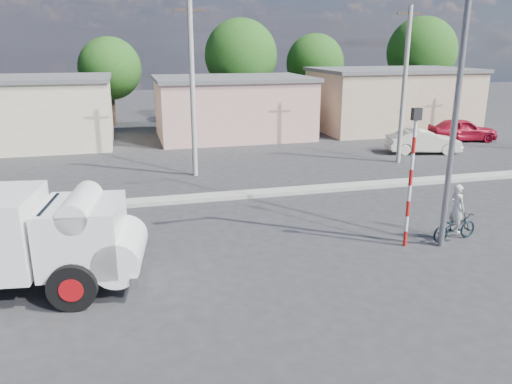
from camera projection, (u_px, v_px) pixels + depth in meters
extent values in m
plane|color=#2A2A2D|center=(329.00, 278.00, 13.68)|extent=(120.00, 120.00, 0.00)
cube|color=#99968E|center=(256.00, 194.00, 21.08)|extent=(40.00, 0.80, 0.16)
cylinder|color=black|center=(73.00, 287.00, 11.90)|extent=(1.21, 0.50, 1.18)
cylinder|color=red|center=(73.00, 287.00, 11.90)|extent=(0.62, 0.46, 0.58)
cylinder|color=black|center=(91.00, 250.00, 14.04)|extent=(1.21, 0.50, 1.18)
cylinder|color=red|center=(91.00, 250.00, 14.04)|extent=(0.62, 0.46, 0.58)
cube|color=black|center=(4.00, 268.00, 12.72)|extent=(5.07, 2.03, 0.19)
cube|color=white|center=(83.00, 234.00, 12.73)|extent=(2.20, 2.43, 1.66)
cylinder|color=white|center=(121.00, 250.00, 12.97)|extent=(1.46, 2.33, 1.18)
cylinder|color=white|center=(80.00, 206.00, 12.51)|extent=(1.03, 2.28, 0.75)
cube|color=silver|center=(139.00, 264.00, 13.14)|extent=(0.45, 2.30, 0.30)
cube|color=black|center=(51.00, 218.00, 12.50)|extent=(0.33, 1.82, 0.75)
imported|color=black|center=(454.00, 227.00, 16.19)|extent=(1.81, 0.88, 0.91)
imported|color=silver|center=(456.00, 217.00, 16.09)|extent=(0.47, 0.63, 1.59)
imported|color=silver|center=(423.00, 141.00, 29.06)|extent=(4.40, 2.38, 1.38)
imported|color=#A61028|center=(462.00, 130.00, 32.70)|extent=(4.61, 2.61, 1.48)
cylinder|color=red|center=(405.00, 238.00, 15.78)|extent=(0.11, 0.11, 0.50)
cylinder|color=white|center=(406.00, 224.00, 15.63)|extent=(0.11, 0.11, 0.50)
cylinder|color=red|center=(408.00, 208.00, 15.49)|extent=(0.11, 0.11, 0.50)
cylinder|color=white|center=(409.00, 193.00, 15.35)|extent=(0.11, 0.11, 0.50)
cylinder|color=red|center=(411.00, 177.00, 15.20)|extent=(0.11, 0.11, 0.50)
cylinder|color=white|center=(412.00, 161.00, 15.06)|extent=(0.11, 0.11, 0.50)
cylinder|color=red|center=(414.00, 145.00, 14.92)|extent=(0.11, 0.11, 0.50)
cylinder|color=white|center=(415.00, 129.00, 14.77)|extent=(0.11, 0.11, 0.50)
cube|color=black|center=(417.00, 114.00, 14.65)|extent=(0.28, 0.18, 0.36)
cylinder|color=slate|center=(457.00, 103.00, 14.55)|extent=(0.18, 0.18, 9.00)
cube|color=beige|center=(9.00, 114.00, 30.60)|extent=(12.00, 7.00, 4.00)
cube|color=#59595B|center=(4.00, 79.00, 29.99)|extent=(12.30, 7.30, 0.24)
cube|color=#CC9D8C|center=(232.00, 109.00, 34.02)|extent=(10.00, 7.00, 3.80)
cube|color=#59595B|center=(232.00, 78.00, 33.44)|extent=(10.30, 7.30, 0.24)
cube|color=tan|center=(391.00, 101.00, 36.86)|extent=(11.00, 7.00, 4.20)
cube|color=#59595B|center=(393.00, 70.00, 36.23)|extent=(11.30, 7.30, 0.24)
cylinder|color=#38281E|center=(113.00, 103.00, 38.62)|extent=(0.36, 0.36, 3.47)
sphere|color=#2C681F|center=(110.00, 68.00, 37.87)|extent=(4.71, 4.71, 4.71)
cylinder|color=#38281E|center=(241.00, 96.00, 40.01)|extent=(0.36, 0.36, 4.20)
sphere|color=#2C681F|center=(241.00, 56.00, 39.10)|extent=(5.70, 5.70, 5.70)
cylinder|color=#38281E|center=(314.00, 95.00, 43.63)|extent=(0.36, 0.36, 3.64)
sphere|color=#2C681F|center=(315.00, 63.00, 42.85)|extent=(4.94, 4.94, 4.94)
cylinder|color=#38281E|center=(418.00, 91.00, 43.85)|extent=(0.36, 0.36, 4.37)
sphere|color=#2C681F|center=(422.00, 52.00, 42.92)|extent=(5.93, 5.93, 5.93)
cylinder|color=#99968E|center=(192.00, 92.00, 23.18)|extent=(0.24, 0.24, 8.00)
cube|color=#38281E|center=(190.00, 10.00, 22.15)|extent=(1.40, 0.08, 0.08)
cylinder|color=#99968E|center=(404.00, 87.00, 25.84)|extent=(0.24, 0.24, 8.00)
cube|color=#38281E|center=(410.00, 13.00, 24.81)|extent=(1.40, 0.08, 0.08)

